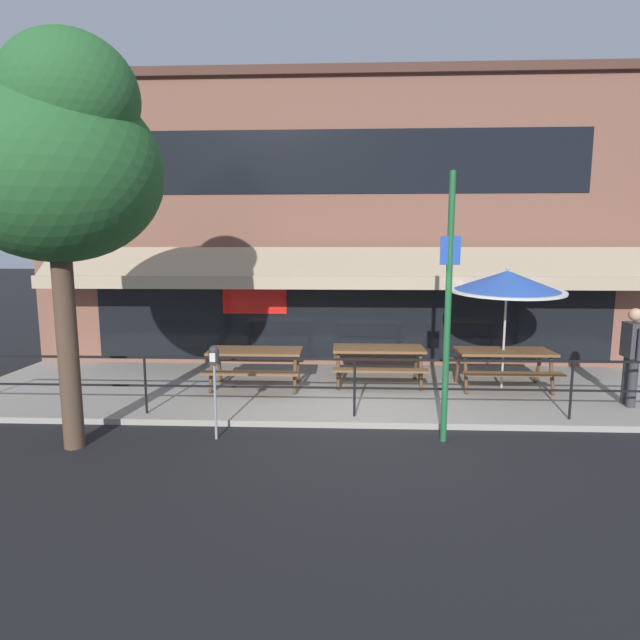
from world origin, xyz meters
The scene contains 12 objects.
ground_plane centered at (0.00, 0.00, 0.00)m, with size 120.00×120.00×0.00m, color black.
patio_deck centered at (0.00, 2.00, 0.05)m, with size 15.00×4.00×0.10m, color #9E998E.
restaurant_building centered at (0.00, 4.22, 3.37)m, with size 15.00×1.60×6.78m.
patio_railing centered at (0.00, 0.30, 0.80)m, with size 13.84×0.04×0.97m.
picnic_table_left centered at (-1.89, 1.90, 0.71)m, with size 1.80×1.42×0.76m.
picnic_table_centre centered at (0.52, 2.23, 0.71)m, with size 1.80×1.42×0.76m.
picnic_table_right centered at (2.94, 2.05, 0.71)m, with size 1.80×1.42×0.76m.
patio_umbrella_right centered at (2.94, 2.10, 2.18)m, with size 2.14×2.14×2.38m.
pedestrian_walking centered at (4.79, 1.08, 1.06)m, with size 0.27×0.62×1.71m.
parking_meter_near centered at (-2.08, -0.52, 1.15)m, with size 0.15×0.16×1.42m.
street_sign_pole centered at (1.29, -0.45, 2.00)m, with size 0.28×0.09×3.88m.
street_tree_curbside centered at (-3.95, -0.95, 3.97)m, with size 2.83×2.55×5.46m.
Camera 1 is at (-0.23, -7.56, 2.82)m, focal length 28.00 mm.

